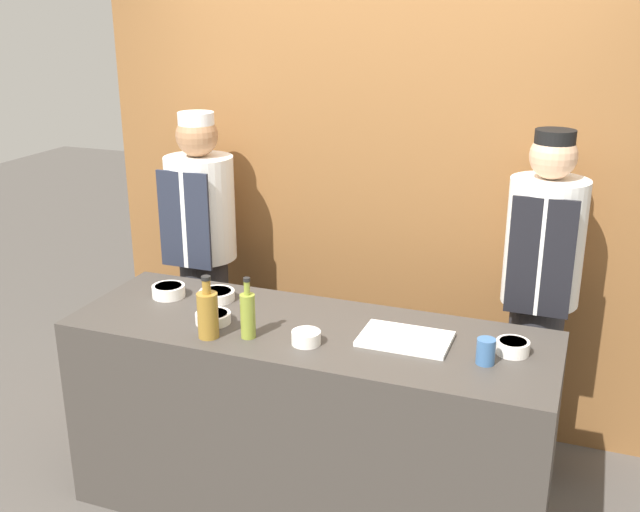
{
  "coord_description": "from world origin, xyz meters",
  "views": [
    {
      "loc": [
        1.08,
        -2.72,
        2.24
      ],
      "look_at": [
        0.0,
        0.14,
        1.19
      ],
      "focal_mm": 42.0,
      "sensor_mm": 36.0,
      "label": 1
    }
  ],
  "objects_px": {
    "cutting_board": "(405,339)",
    "bottle_vinegar": "(208,313)",
    "cup_blue": "(486,351)",
    "chef_right": "(539,296)",
    "sauce_bowl_yellow": "(513,346)",
    "sauce_bowl_green": "(306,337)",
    "bottle_oil": "(248,314)",
    "chef_left": "(203,254)",
    "sauce_bowl_white": "(213,317)",
    "sauce_bowl_brown": "(169,290)",
    "sauce_bowl_purple": "(217,295)"
  },
  "relations": [
    {
      "from": "sauce_bowl_purple",
      "to": "chef_right",
      "type": "relative_size",
      "value": 0.1
    },
    {
      "from": "sauce_bowl_green",
      "to": "bottle_oil",
      "type": "bearing_deg",
      "value": -173.96
    },
    {
      "from": "sauce_bowl_brown",
      "to": "cup_blue",
      "type": "relative_size",
      "value": 1.51
    },
    {
      "from": "sauce_bowl_white",
      "to": "chef_left",
      "type": "bearing_deg",
      "value": 121.94
    },
    {
      "from": "sauce_bowl_purple",
      "to": "sauce_bowl_white",
      "type": "height_order",
      "value": "same"
    },
    {
      "from": "bottle_vinegar",
      "to": "chef_right",
      "type": "distance_m",
      "value": 1.55
    },
    {
      "from": "sauce_bowl_white",
      "to": "sauce_bowl_yellow",
      "type": "distance_m",
      "value": 1.26
    },
    {
      "from": "sauce_bowl_white",
      "to": "bottle_oil",
      "type": "xyz_separation_m",
      "value": [
        0.21,
        -0.08,
        0.08
      ]
    },
    {
      "from": "cutting_board",
      "to": "bottle_vinegar",
      "type": "distance_m",
      "value": 0.82
    },
    {
      "from": "chef_left",
      "to": "bottle_vinegar",
      "type": "bearing_deg",
      "value": -59.53
    },
    {
      "from": "sauce_bowl_white",
      "to": "bottle_vinegar",
      "type": "height_order",
      "value": "bottle_vinegar"
    },
    {
      "from": "sauce_bowl_white",
      "to": "chef_left",
      "type": "distance_m",
      "value": 0.92
    },
    {
      "from": "sauce_bowl_green",
      "to": "bottle_vinegar",
      "type": "relative_size",
      "value": 0.45
    },
    {
      "from": "sauce_bowl_purple",
      "to": "cup_blue",
      "type": "relative_size",
      "value": 1.62
    },
    {
      "from": "bottle_oil",
      "to": "cup_blue",
      "type": "distance_m",
      "value": 0.97
    },
    {
      "from": "sauce_bowl_purple",
      "to": "bottle_vinegar",
      "type": "xyz_separation_m",
      "value": [
        0.16,
        -0.37,
        0.08
      ]
    },
    {
      "from": "sauce_bowl_yellow",
      "to": "chef_right",
      "type": "height_order",
      "value": "chef_right"
    },
    {
      "from": "sauce_bowl_purple",
      "to": "bottle_vinegar",
      "type": "height_order",
      "value": "bottle_vinegar"
    },
    {
      "from": "sauce_bowl_yellow",
      "to": "cutting_board",
      "type": "relative_size",
      "value": 0.36
    },
    {
      "from": "cup_blue",
      "to": "sauce_bowl_green",
      "type": "bearing_deg",
      "value": -173.37
    },
    {
      "from": "sauce_bowl_purple",
      "to": "chef_right",
      "type": "bearing_deg",
      "value": 20.97
    },
    {
      "from": "sauce_bowl_white",
      "to": "cup_blue",
      "type": "bearing_deg",
      "value": 1.4
    },
    {
      "from": "sauce_bowl_white",
      "to": "sauce_bowl_brown",
      "type": "distance_m",
      "value": 0.39
    },
    {
      "from": "cutting_board",
      "to": "bottle_vinegar",
      "type": "bearing_deg",
      "value": -162.28
    },
    {
      "from": "sauce_bowl_brown",
      "to": "cup_blue",
      "type": "distance_m",
      "value": 1.52
    },
    {
      "from": "sauce_bowl_purple",
      "to": "sauce_bowl_brown",
      "type": "relative_size",
      "value": 1.08
    },
    {
      "from": "sauce_bowl_green",
      "to": "cutting_board",
      "type": "relative_size",
      "value": 0.33
    },
    {
      "from": "bottle_oil",
      "to": "chef_left",
      "type": "height_order",
      "value": "chef_left"
    },
    {
      "from": "cutting_board",
      "to": "sauce_bowl_purple",
      "type": "bearing_deg",
      "value": 172.43
    },
    {
      "from": "cup_blue",
      "to": "chef_right",
      "type": "xyz_separation_m",
      "value": [
        0.13,
        0.75,
        -0.04
      ]
    },
    {
      "from": "sauce_bowl_white",
      "to": "sauce_bowl_yellow",
      "type": "xyz_separation_m",
      "value": [
        1.25,
        0.15,
        0.01
      ]
    },
    {
      "from": "sauce_bowl_green",
      "to": "bottle_oil",
      "type": "distance_m",
      "value": 0.26
    },
    {
      "from": "sauce_bowl_yellow",
      "to": "chef_right",
      "type": "relative_size",
      "value": 0.08
    },
    {
      "from": "sauce_bowl_brown",
      "to": "cutting_board",
      "type": "distance_m",
      "value": 1.17
    },
    {
      "from": "bottle_vinegar",
      "to": "chef_right",
      "type": "relative_size",
      "value": 0.16
    },
    {
      "from": "bottle_oil",
      "to": "chef_left",
      "type": "relative_size",
      "value": 0.16
    },
    {
      "from": "sauce_bowl_white",
      "to": "sauce_bowl_green",
      "type": "relative_size",
      "value": 1.29
    },
    {
      "from": "sauce_bowl_white",
      "to": "bottle_vinegar",
      "type": "xyz_separation_m",
      "value": [
        0.05,
        -0.14,
        0.08
      ]
    },
    {
      "from": "sauce_bowl_purple",
      "to": "cup_blue",
      "type": "height_order",
      "value": "cup_blue"
    },
    {
      "from": "sauce_bowl_green",
      "to": "cutting_board",
      "type": "height_order",
      "value": "sauce_bowl_green"
    },
    {
      "from": "sauce_bowl_purple",
      "to": "sauce_bowl_white",
      "type": "distance_m",
      "value": 0.26
    },
    {
      "from": "sauce_bowl_yellow",
      "to": "sauce_bowl_green",
      "type": "bearing_deg",
      "value": -165.43
    },
    {
      "from": "chef_right",
      "to": "sauce_bowl_brown",
      "type": "bearing_deg",
      "value": -160.39
    },
    {
      "from": "sauce_bowl_yellow",
      "to": "sauce_bowl_brown",
      "type": "bearing_deg",
      "value": 178.6
    },
    {
      "from": "bottle_vinegar",
      "to": "bottle_oil",
      "type": "bearing_deg",
      "value": 19.52
    },
    {
      "from": "cup_blue",
      "to": "sauce_bowl_white",
      "type": "bearing_deg",
      "value": -178.6
    },
    {
      "from": "sauce_bowl_purple",
      "to": "sauce_bowl_white",
      "type": "relative_size",
      "value": 1.08
    },
    {
      "from": "cup_blue",
      "to": "chef_right",
      "type": "distance_m",
      "value": 0.76
    },
    {
      "from": "sauce_bowl_purple",
      "to": "bottle_oil",
      "type": "bearing_deg",
      "value": -45.0
    },
    {
      "from": "sauce_bowl_green",
      "to": "chef_left",
      "type": "relative_size",
      "value": 0.07
    }
  ]
}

